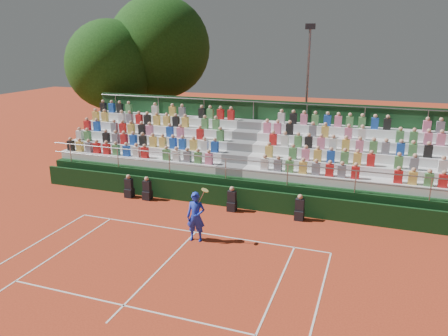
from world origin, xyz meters
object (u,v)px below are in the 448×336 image
(tennis_player, at_px, (196,217))
(floodlight_mast, at_px, (307,82))
(tree_east, at_px, (160,48))
(tree_west, at_px, (111,65))

(tennis_player, height_order, floodlight_mast, floodlight_mast)
(tennis_player, xyz_separation_m, tree_east, (-9.25, 15.17, 6.06))
(tree_east, bearing_deg, floodlight_mast, -3.72)
(tree_east, height_order, floodlight_mast, tree_east)
(floodlight_mast, bearing_deg, tree_west, -171.41)
(tree_west, height_order, tree_east, tree_east)
(tree_east, bearing_deg, tree_west, -131.52)
(tree_east, distance_m, floodlight_mast, 11.27)
(tree_west, bearing_deg, tree_east, 48.48)
(tree_east, bearing_deg, tennis_player, -58.61)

